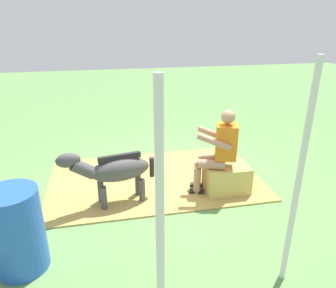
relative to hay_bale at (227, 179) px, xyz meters
The scene contains 9 objects.
ground_plane 1.04m from the hay_bale, 32.12° to the right, with size 24.00×24.00×0.00m, color #608C4C.
hay_patch 1.20m from the hay_bale, 31.05° to the right, with size 3.44×2.08×0.02m, color tan.
hay_bale is the anchor object (origin of this frame).
person_seated 0.53m from the hay_bale, 12.86° to the right, with size 0.72×0.55×1.32m.
pony_standing 1.71m from the hay_bale, ahead, with size 1.34×0.47×0.89m.
soda_bottle 0.61m from the hay_bale, 152.34° to the right, with size 0.07×0.07×0.26m.
water_barrel 2.95m from the hay_bale, 21.05° to the left, with size 0.55×0.55×0.93m, color blue.
tent_pole_left 1.98m from the hay_bale, 88.38° to the left, with size 0.06×0.06×2.27m, color silver.
tent_pole_mid 2.90m from the hay_bale, 58.33° to the left, with size 0.06×0.06×2.27m, color silver.
Camera 1 is at (0.87, 4.57, 2.55)m, focal length 33.96 mm.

